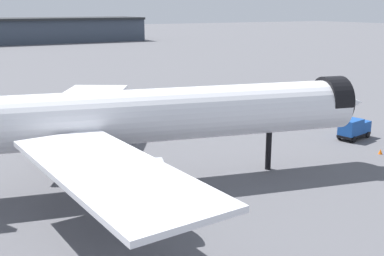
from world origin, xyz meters
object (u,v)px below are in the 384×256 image
object	(u,v)px
airliner_near_gate	(127,118)
service_truck_front	(354,128)
traffic_cone_near_nose	(380,152)
baggage_cart_trailing	(260,114)
traffic_cone_wingtip	(167,111)

from	to	relation	value
airliner_near_gate	service_truck_front	bearing A→B (deg)	14.26
traffic_cone_near_nose	airliner_near_gate	bearing A→B (deg)	170.11
airliner_near_gate	baggage_cart_trailing	distance (m)	36.02
airliner_near_gate	service_truck_front	xyz separation A→B (m)	(35.19, 1.36, -5.67)
service_truck_front	baggage_cart_trailing	size ratio (longest dim) A/B	2.04
service_truck_front	baggage_cart_trailing	bearing A→B (deg)	92.27
airliner_near_gate	baggage_cart_trailing	world-z (taller)	airliner_near_gate
service_truck_front	traffic_cone_near_nose	size ratio (longest dim) A/B	8.78
traffic_cone_near_nose	traffic_cone_wingtip	distance (m)	37.84
service_truck_front	traffic_cone_near_nose	world-z (taller)	service_truck_front
airliner_near_gate	traffic_cone_wingtip	world-z (taller)	airliner_near_gate
airliner_near_gate	traffic_cone_wingtip	bearing A→B (deg)	69.75
airliner_near_gate	traffic_cone_near_nose	world-z (taller)	airliner_near_gate
traffic_cone_near_nose	traffic_cone_wingtip	size ratio (longest dim) A/B	0.88
airliner_near_gate	traffic_cone_wingtip	xyz separation A→B (m)	(18.64, 29.49, -6.89)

